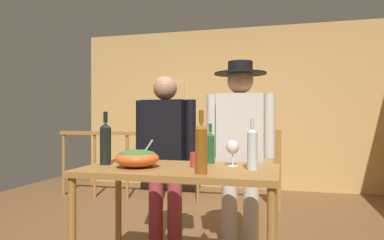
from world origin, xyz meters
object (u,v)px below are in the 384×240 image
wine_bottle_green (210,147)px  wine_bottle_dark (105,143)px  stair_railing (194,157)px  mug_red (196,160)px  framed_picture (169,96)px  wine_glass (233,148)px  flat_screen_tv (170,148)px  wine_bottle_amber (201,147)px  person_standing_left (165,148)px  wine_bottle_clear (252,148)px  tv_console (171,175)px  serving_table (180,180)px  person_standing_right (240,140)px  salad_bowl (137,157)px

wine_bottle_green → wine_bottle_dark: bearing=-159.6°
stair_railing → mug_red: (0.57, -2.20, 0.24)m
framed_picture → wine_glass: framed_picture is taller
flat_screen_tv → wine_bottle_amber: size_ratio=1.24×
wine_bottle_dark → wine_bottle_amber: 0.79m
wine_bottle_green → person_standing_left: 0.63m
wine_bottle_clear → person_standing_left: (-0.82, 0.65, -0.07)m
mug_red → wine_bottle_green: bearing=76.2°
tv_console → person_standing_left: 2.67m
wine_bottle_clear → mug_red: bearing=175.2°
serving_table → person_standing_left: bearing=116.9°
wine_glass → wine_bottle_green: wine_bottle_green is taller
flat_screen_tv → person_standing_right: (1.42, -2.44, 0.31)m
tv_console → mug_red: (1.19, -3.09, 0.64)m
salad_bowl → person_standing_right: person_standing_right is taller
wine_bottle_amber → mug_red: (-0.10, 0.27, -0.11)m
stair_railing → wine_bottle_green: wine_bottle_green is taller
wine_bottle_dark → person_standing_left: person_standing_left is taller
salad_bowl → person_standing_right: 0.95m
wine_bottle_amber → person_standing_left: person_standing_left is taller
flat_screen_tv → wine_bottle_green: (1.25, -2.83, 0.28)m
framed_picture → tv_console: framed_picture is taller
serving_table → wine_glass: (0.34, 0.14, 0.22)m
serving_table → framed_picture: bearing=109.7°
salad_bowl → mug_red: 0.40m
wine_bottle_amber → wine_bottle_green: size_ratio=1.30×
person_standing_left → person_standing_right: person_standing_right is taller
wine_bottle_clear → wine_bottle_green: (-0.33, 0.26, -0.02)m
salad_bowl → person_standing_left: bearing=93.9°
serving_table → mug_red: bearing=20.2°
framed_picture → person_standing_right: 3.22m
tv_console → wine_bottle_green: size_ratio=3.05×
wine_glass → wine_bottle_amber: size_ratio=0.48×
wine_bottle_clear → wine_bottle_green: wine_bottle_clear is taller
person_standing_right → serving_table: bearing=60.2°
mug_red → person_standing_right: size_ratio=0.07×
wine_glass → person_standing_left: person_standing_left is taller
stair_railing → wine_bottle_amber: size_ratio=8.33×
wine_bottle_clear → wine_bottle_amber: wine_bottle_amber is taller
framed_picture → wine_glass: size_ratio=3.08×
flat_screen_tv → serving_table: bearing=-70.6°
mug_red → framed_picture: bearing=111.5°
framed_picture → tv_console: (0.13, -0.29, -1.31)m
wine_bottle_clear → person_standing_right: person_standing_right is taller
framed_picture → stair_railing: (0.76, -1.18, -0.90)m
salad_bowl → wine_glass: 0.66m
framed_picture → wine_bottle_dark: (0.67, -3.42, -0.56)m
flat_screen_tv → wine_bottle_dark: size_ratio=1.24×
salad_bowl → wine_bottle_amber: size_ratio=0.79×
stair_railing → wine_bottle_clear: (0.96, -2.23, 0.33)m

